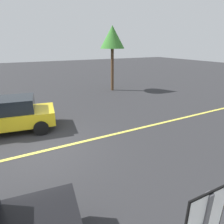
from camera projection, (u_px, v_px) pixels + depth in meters
ground_plane at (41, 152)px, 7.11m from camera, size 80.00×80.00×0.00m
lane_marking_centre at (112, 135)px, 8.42m from camera, size 28.00×0.16×0.01m
car_yellow_approaching at (9, 115)px, 8.54m from camera, size 4.17×2.41×1.56m
tree_left_verge at (112, 38)px, 15.11m from camera, size 1.96×1.96×5.18m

